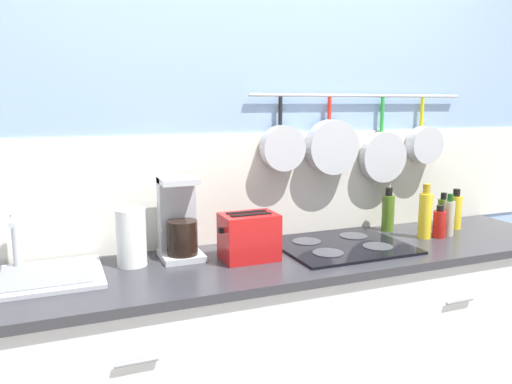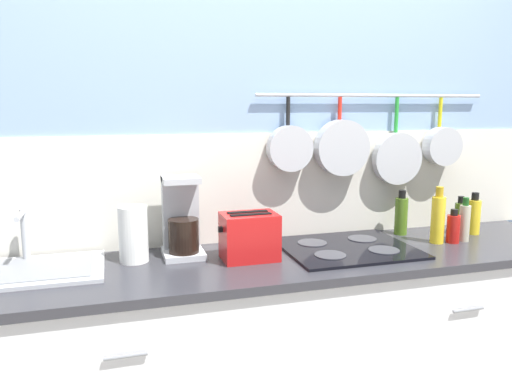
{
  "view_description": "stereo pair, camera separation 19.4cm",
  "coord_description": "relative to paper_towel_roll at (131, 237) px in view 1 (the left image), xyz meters",
  "views": [
    {
      "loc": [
        -0.86,
        -1.77,
        1.52
      ],
      "look_at": [
        -0.14,
        0.0,
        1.19
      ],
      "focal_mm": 35.0,
      "sensor_mm": 36.0,
      "label": 1
    },
    {
      "loc": [
        -0.68,
        -1.84,
        1.52
      ],
      "look_at": [
        -0.14,
        0.0,
        1.19
      ],
      "focal_mm": 35.0,
      "sensor_mm": 36.0,
      "label": 2
    }
  ],
  "objects": [
    {
      "name": "toaster",
      "position": [
        0.45,
        -0.1,
        -0.02
      ],
      "size": [
        0.24,
        0.16,
        0.19
      ],
      "color": "red",
      "rests_on": "countertop"
    },
    {
      "name": "cooktop",
      "position": [
        0.89,
        -0.09,
        -0.1
      ],
      "size": [
        0.54,
        0.47,
        0.01
      ],
      "color": "black",
      "rests_on": "countertop"
    },
    {
      "name": "sink_basin",
      "position": [
        -0.41,
        -0.03,
        -0.1
      ],
      "size": [
        0.58,
        0.37,
        0.22
      ],
      "color": "#B7BABF",
      "rests_on": "countertop"
    },
    {
      "name": "bottle_cooking_wine",
      "position": [
        1.59,
        -0.02,
        -0.02
      ],
      "size": [
        0.06,
        0.06,
        0.2
      ],
      "color": "yellow",
      "rests_on": "countertop"
    },
    {
      "name": "bottle_olive_oil",
      "position": [
        1.25,
        0.07,
        -0.02
      ],
      "size": [
        0.06,
        0.06,
        0.21
      ],
      "color": "#4C721E",
      "rests_on": "countertop"
    },
    {
      "name": "bottle_dish_soap",
      "position": [
        1.32,
        -0.11,
        0.0
      ],
      "size": [
        0.06,
        0.06,
        0.26
      ],
      "color": "yellow",
      "rests_on": "countertop"
    },
    {
      "name": "bottle_sesame_oil",
      "position": [
        1.46,
        -0.11,
        -0.02
      ],
      "size": [
        0.05,
        0.05,
        0.2
      ],
      "color": "#BFB799",
      "rests_on": "countertop"
    },
    {
      "name": "paper_towel_roll",
      "position": [
        0.0,
        0.0,
        0.0
      ],
      "size": [
        0.11,
        0.11,
        0.22
      ],
      "color": "white",
      "rests_on": "countertop"
    },
    {
      "name": "bottle_vinegar",
      "position": [
        1.39,
        -0.13,
        -0.04
      ],
      "size": [
        0.06,
        0.06,
        0.15
      ],
      "color": "red",
      "rests_on": "countertop"
    },
    {
      "name": "countertop",
      "position": [
        0.61,
        -0.12,
        -0.13
      ],
      "size": [
        2.69,
        0.57,
        0.03
      ],
      "color": "#2D2D33",
      "rests_on": "cabinet_base"
    },
    {
      "name": "wall_back",
      "position": [
        0.61,
        0.2,
        0.25
      ],
      "size": [
        7.2,
        0.15,
        2.6
      ],
      "color": "#84A3CC",
      "rests_on": "ground_plane"
    },
    {
      "name": "cabinet_base",
      "position": [
        0.61,
        -0.12,
        -0.58
      ],
      "size": [
        2.65,
        0.55,
        0.87
      ],
      "color": "silver",
      "rests_on": "ground_plane"
    },
    {
      "name": "bottle_hot_sauce",
      "position": [
        1.52,
        -0.0,
        -0.03
      ],
      "size": [
        0.05,
        0.05,
        0.18
      ],
      "color": "#4C721E",
      "rests_on": "countertop"
    },
    {
      "name": "coffee_maker",
      "position": [
        0.2,
        0.04,
        0.02
      ],
      "size": [
        0.16,
        0.18,
        0.33
      ],
      "color": "#B7BABF",
      "rests_on": "countertop"
    }
  ]
}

